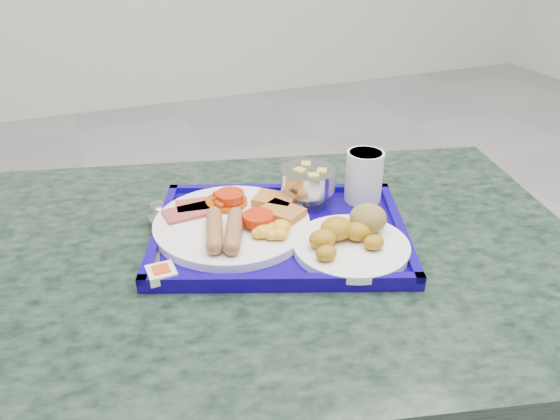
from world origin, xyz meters
The scene contains 9 objects.
table centered at (-0.42, -0.01, 0.52)m, with size 1.27×1.00×0.70m.
tray centered at (-0.37, 0.00, 0.71)m, with size 0.51×0.45×0.03m.
main_plate centered at (-0.44, 0.04, 0.73)m, with size 0.27×0.27×0.04m.
bread_plate centered at (-0.28, -0.09, 0.73)m, with size 0.19×0.19×0.06m.
fruit_bowl centered at (-0.28, 0.08, 0.76)m, with size 0.10×0.10×0.07m.
juice_cup centered at (-0.18, 0.05, 0.77)m, with size 0.07×0.07×0.10m.
spoon centered at (-0.56, 0.13, 0.72)m, with size 0.05×0.19×0.01m.
knife centered at (-0.57, 0.07, 0.72)m, with size 0.01×0.19×0.00m, color #ADADAF.
jam_packet centered at (-0.59, -0.06, 0.72)m, with size 0.04×0.04×0.02m.
Camera 1 is at (-0.67, -0.75, 1.20)m, focal length 35.00 mm.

